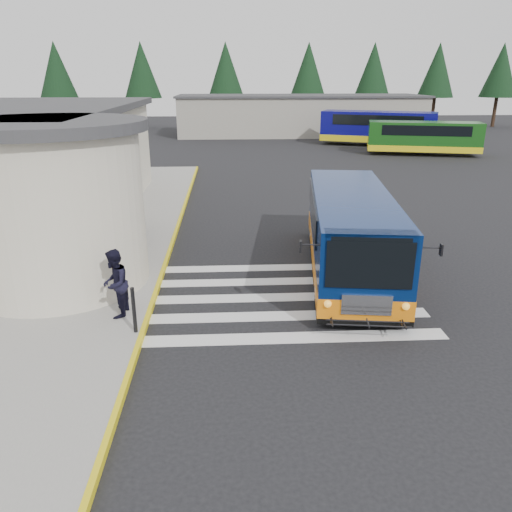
{
  "coord_description": "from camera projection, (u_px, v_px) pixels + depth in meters",
  "views": [
    {
      "loc": [
        -1.83,
        -14.02,
        6.08
      ],
      "look_at": [
        -1.1,
        -0.5,
        1.19
      ],
      "focal_mm": 35.0,
      "sensor_mm": 36.0,
      "label": 1
    }
  ],
  "objects": [
    {
      "name": "bollard",
      "position": [
        134.0,
        310.0,
        12.09
      ],
      "size": [
        0.1,
        0.1,
        1.18
      ],
      "primitive_type": "cylinder",
      "color": "black",
      "rests_on": "sidewalk"
    },
    {
      "name": "far_bus_a",
      "position": [
        378.0,
        127.0,
        45.85
      ],
      "size": [
        10.56,
        6.58,
        2.64
      ],
      "rotation": [
        0.0,
        0.0,
        1.18
      ],
      "color": "#0A0864",
      "rests_on": "ground"
    },
    {
      "name": "pedestrian_b",
      "position": [
        115.0,
        284.0,
        12.83
      ],
      "size": [
        0.73,
        0.92,
        1.81
      ],
      "primitive_type": "imported",
      "rotation": [
        0.0,
        0.0,
        -1.62
      ],
      "color": "black",
      "rests_on": "sidewalk"
    },
    {
      "name": "ground",
      "position": [
        291.0,
        286.0,
        15.33
      ],
      "size": [
        140.0,
        140.0,
        0.0
      ],
      "primitive_type": "plane",
      "color": "black",
      "rests_on": "ground"
    },
    {
      "name": "far_bus_b",
      "position": [
        424.0,
        136.0,
        40.47
      ],
      "size": [
        9.15,
        4.48,
        2.27
      ],
      "rotation": [
        0.0,
        0.0,
        1.33
      ],
      "color": "#144612",
      "rests_on": "ground"
    },
    {
      "name": "sidewalk",
      "position": [
        38.0,
        247.0,
        18.6
      ],
      "size": [
        10.0,
        34.0,
        0.15
      ],
      "primitive_type": "cube",
      "color": "gray",
      "rests_on": "ground"
    },
    {
      "name": "transit_bus",
      "position": [
        350.0,
        236.0,
        16.05
      ],
      "size": [
        3.96,
        9.46,
        2.61
      ],
      "rotation": [
        0.0,
        0.0,
        -0.13
      ],
      "color": "#061B4E",
      "rests_on": "ground"
    },
    {
      "name": "station_building",
      "position": [
        9.0,
        168.0,
        20.39
      ],
      "size": [
        12.7,
        18.7,
        4.8
      ],
      "color": "beige",
      "rests_on": "ground"
    },
    {
      "name": "pedestrian_a",
      "position": [
        94.0,
        272.0,
        13.87
      ],
      "size": [
        0.52,
        0.66,
        1.6
      ],
      "primitive_type": "imported",
      "rotation": [
        0.0,
        0.0,
        1.32
      ],
      "color": "black",
      "rests_on": "sidewalk"
    },
    {
      "name": "tree_line",
      "position": [
        294.0,
        70.0,
        60.31
      ],
      "size": [
        58.4,
        4.4,
        10.0
      ],
      "color": "black",
      "rests_on": "ground"
    },
    {
      "name": "curb_strip",
      "position": [
        172.0,
        245.0,
        18.85
      ],
      "size": [
        0.12,
        34.0,
        0.16
      ],
      "primitive_type": "cube",
      "color": "yellow",
      "rests_on": "ground"
    },
    {
      "name": "depot_building",
      "position": [
        300.0,
        115.0,
        54.36
      ],
      "size": [
        26.4,
        8.4,
        4.2
      ],
      "color": "gray",
      "rests_on": "ground"
    },
    {
      "name": "crosswalk",
      "position": [
        277.0,
        297.0,
        14.55
      ],
      "size": [
        8.0,
        5.35,
        0.01
      ],
      "color": "silver",
      "rests_on": "ground"
    }
  ]
}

